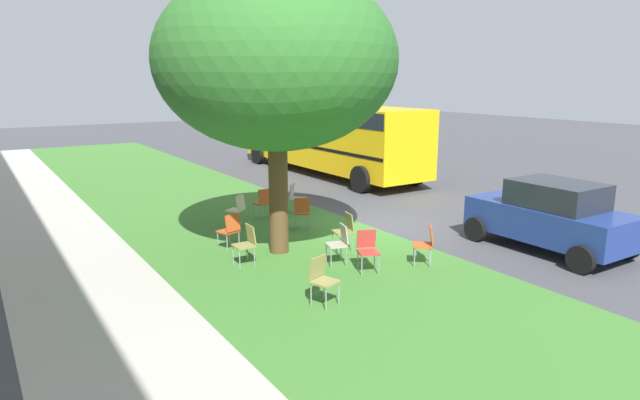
{
  "coord_description": "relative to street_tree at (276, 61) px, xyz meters",
  "views": [
    {
      "loc": [
        -11.24,
        9.23,
        3.96
      ],
      "look_at": [
        0.25,
        1.78,
        0.91
      ],
      "focal_mm": 30.8,
      "sensor_mm": 36.0,
      "label": 1
    }
  ],
  "objects": [
    {
      "name": "chair_3",
      "position": [
        -0.42,
        1.03,
        -3.79
      ],
      "size": [
        0.43,
        0.43,
        0.88
      ],
      "color": "olive",
      "rests_on": "ground"
    },
    {
      "name": "chair_1",
      "position": [
        -2.17,
        -0.9,
        -3.79
      ],
      "size": [
        0.55,
        0.54,
        0.88
      ],
      "color": "#B7332D",
      "rests_on": "ground"
    },
    {
      "name": "sidewalk_strip",
      "position": [
        0.46,
        4.23,
        -4.31
      ],
      "size": [
        48.0,
        2.8,
        0.01
      ],
      "primitive_type": "cube",
      "color": "#ADA89E",
      "rests_on": "ground"
    },
    {
      "name": "chair_10",
      "position": [
        -2.53,
        -2.22,
        -3.79
      ],
      "size": [
        0.59,
        0.59,
        0.88
      ],
      "color": "#C64C1E",
      "rests_on": "ground"
    },
    {
      "name": "chair_8",
      "position": [
        2.62,
        -0.14,
        -3.79
      ],
      "size": [
        0.58,
        0.58,
        0.88
      ],
      "color": "beige",
      "rests_on": "ground"
    },
    {
      "name": "grass_verge",
      "position": [
        0.46,
        -0.17,
        -4.31
      ],
      "size": [
        48.0,
        6.0,
        0.01
      ],
      "primitive_type": "cube",
      "color": "#3D752D",
      "rests_on": "ground"
    },
    {
      "name": "street_tree",
      "position": [
        0.0,
        0.0,
        0.0
      ],
      "size": [
        5.28,
        5.28,
        6.28
      ],
      "color": "brown",
      "rests_on": "ground"
    },
    {
      "name": "chair_6",
      "position": [
        3.05,
        -2.23,
        -3.79
      ],
      "size": [
        0.59,
        0.59,
        0.88
      ],
      "color": "#ADA393",
      "rests_on": "ground"
    },
    {
      "name": "chair_4",
      "position": [
        1.39,
        -1.46,
        -3.79
      ],
      "size": [
        0.57,
        0.57,
        0.88
      ],
      "color": "#C64C1E",
      "rests_on": "ground"
    },
    {
      "name": "chair_5",
      "position": [
        -1.47,
        -0.68,
        -3.79
      ],
      "size": [
        0.52,
        0.52,
        0.88
      ],
      "color": "#ADA393",
      "rests_on": "ground"
    },
    {
      "name": "chair_9",
      "position": [
        -3.1,
        0.84,
        -3.79
      ],
      "size": [
        0.53,
        0.52,
        0.88
      ],
      "color": "olive",
      "rests_on": "ground"
    },
    {
      "name": "school_bus",
      "position": [
        8.37,
        -6.94,
        -2.55
      ],
      "size": [
        10.4,
        2.8,
        2.88
      ],
      "color": "yellow",
      "rests_on": "ground"
    },
    {
      "name": "parked_car",
      "position": [
        -3.32,
        -5.38,
        -3.48
      ],
      "size": [
        3.7,
        1.92,
        1.65
      ],
      "color": "navy",
      "rests_on": "ground"
    },
    {
      "name": "chair_7",
      "position": [
        2.97,
        -1.11,
        -3.79
      ],
      "size": [
        0.43,
        0.43,
        0.88
      ],
      "color": "#C64C1E",
      "rests_on": "ground"
    },
    {
      "name": "chair_0",
      "position": [
        -0.71,
        -1.38,
        -3.79
      ],
      "size": [
        0.5,
        0.51,
        0.88
      ],
      "color": "olive",
      "rests_on": "ground"
    },
    {
      "name": "chair_2",
      "position": [
        0.75,
        0.9,
        -3.79
      ],
      "size": [
        0.52,
        0.51,
        0.88
      ],
      "color": "#C64C1E",
      "rests_on": "ground"
    },
    {
      "name": "ground",
      "position": [
        0.46,
        -3.37,
        -4.31
      ],
      "size": [
        80.0,
        80.0,
        0.0
      ],
      "primitive_type": "plane",
      "color": "#424247"
    }
  ]
}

